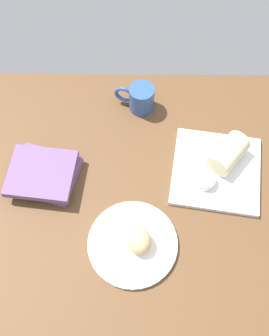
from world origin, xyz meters
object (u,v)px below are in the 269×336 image
(square_plate, at_px, (216,171))
(sauce_cup, at_px, (205,180))
(round_plate, at_px, (133,244))
(book_stack, at_px, (43,174))
(breakfast_wrap, at_px, (228,154))
(scone_pastry, at_px, (139,241))
(coffee_mug, at_px, (139,98))

(square_plate, bearing_deg, sauce_cup, -132.71)
(round_plate, xyz_separation_m, book_stack, (-0.25, 0.19, 0.02))
(breakfast_wrap, height_order, book_stack, breakfast_wrap)
(breakfast_wrap, bearing_deg, book_stack, 45.15)
(square_plate, relative_size, breakfast_wrap, 2.09)
(square_plate, bearing_deg, breakfast_wrap, 47.29)
(round_plate, xyz_separation_m, sauce_cup, (0.20, 0.18, 0.02))
(scone_pastry, relative_size, square_plate, 0.29)
(square_plate, xyz_separation_m, sauce_cup, (-0.04, -0.04, 0.02))
(round_plate, bearing_deg, scone_pastry, -7.47)
(square_plate, height_order, book_stack, book_stack)
(round_plate, height_order, square_plate, square_plate)
(round_plate, bearing_deg, breakfast_wrap, 43.02)
(book_stack, bearing_deg, round_plate, -37.48)
(book_stack, distance_m, coffee_mug, 0.37)
(square_plate, relative_size, coffee_mug, 2.02)
(coffee_mug, bearing_deg, book_stack, -136.53)
(scone_pastry, distance_m, square_plate, 0.31)
(scone_pastry, height_order, square_plate, scone_pastry)
(scone_pastry, bearing_deg, sauce_cup, 44.34)
(scone_pastry, bearing_deg, coffee_mug, 90.13)
(sauce_cup, xyz_separation_m, coffee_mug, (-0.18, 0.27, 0.01))
(round_plate, bearing_deg, book_stack, 142.52)
(scone_pastry, xyz_separation_m, sauce_cup, (0.18, 0.18, -0.01))
(square_plate, distance_m, breakfast_wrap, 0.06)
(square_plate, relative_size, book_stack, 1.16)
(scone_pastry, relative_size, breakfast_wrap, 0.61)
(round_plate, xyz_separation_m, scone_pastry, (0.02, -0.00, 0.03))
(scone_pastry, xyz_separation_m, square_plate, (0.22, 0.22, -0.03))
(coffee_mug, bearing_deg, scone_pastry, -89.87)
(breakfast_wrap, distance_m, coffee_mug, 0.32)
(sauce_cup, distance_m, coffee_mug, 0.33)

